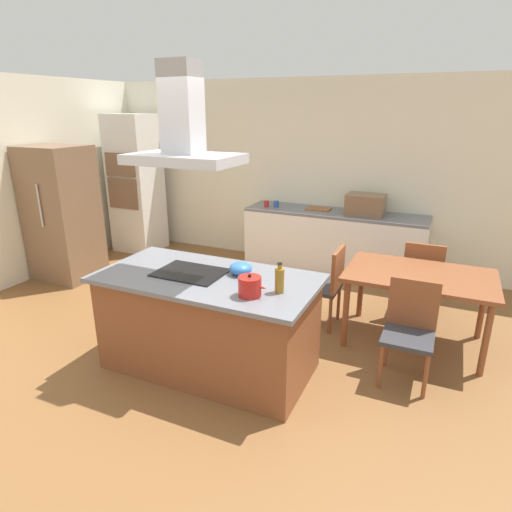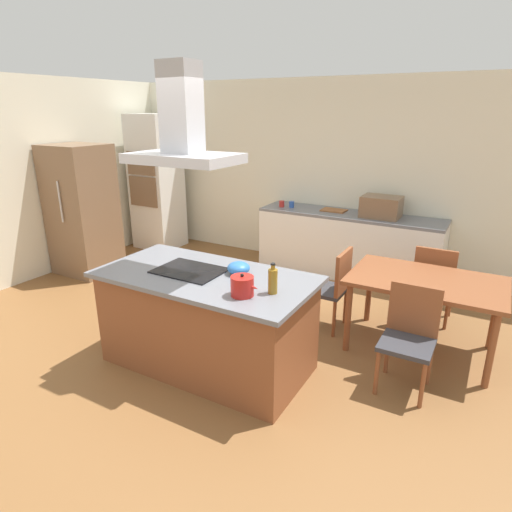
% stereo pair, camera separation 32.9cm
% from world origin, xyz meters
% --- Properties ---
extents(ground, '(16.00, 16.00, 0.00)m').
position_xyz_m(ground, '(0.00, 1.50, 0.00)').
color(ground, brown).
extents(wall_back, '(7.20, 0.10, 2.70)m').
position_xyz_m(wall_back, '(0.00, 3.25, 1.35)').
color(wall_back, silver).
rests_on(wall_back, ground).
extents(wall_left, '(0.10, 8.80, 2.70)m').
position_xyz_m(wall_left, '(-3.45, 1.00, 1.35)').
color(wall_left, silver).
rests_on(wall_left, ground).
extents(kitchen_island, '(1.93, 0.99, 0.90)m').
position_xyz_m(kitchen_island, '(0.00, 0.00, 0.45)').
color(kitchen_island, brown).
rests_on(kitchen_island, ground).
extents(cooktop, '(0.60, 0.44, 0.01)m').
position_xyz_m(cooktop, '(-0.17, 0.00, 0.91)').
color(cooktop, black).
rests_on(cooktop, kitchen_island).
extents(tea_kettle, '(0.23, 0.18, 0.18)m').
position_xyz_m(tea_kettle, '(0.52, -0.22, 0.98)').
color(tea_kettle, '#B21E19').
rests_on(tea_kettle, kitchen_island).
extents(olive_oil_bottle, '(0.07, 0.07, 0.25)m').
position_xyz_m(olive_oil_bottle, '(0.70, -0.07, 1.01)').
color(olive_oil_bottle, olive).
rests_on(olive_oil_bottle, kitchen_island).
extents(mixing_bowl, '(0.20, 0.20, 0.11)m').
position_xyz_m(mixing_bowl, '(0.25, 0.16, 0.95)').
color(mixing_bowl, '#2D6BB7').
rests_on(mixing_bowl, kitchen_island).
extents(back_counter, '(2.53, 0.62, 0.90)m').
position_xyz_m(back_counter, '(0.38, 2.88, 0.45)').
color(back_counter, white).
rests_on(back_counter, ground).
extents(countertop_microwave, '(0.50, 0.38, 0.28)m').
position_xyz_m(countertop_microwave, '(0.80, 2.88, 1.04)').
color(countertop_microwave, brown).
rests_on(countertop_microwave, back_counter).
extents(coffee_mug_red, '(0.08, 0.08, 0.09)m').
position_xyz_m(coffee_mug_red, '(-0.63, 2.80, 0.95)').
color(coffee_mug_red, red).
rests_on(coffee_mug_red, back_counter).
extents(coffee_mug_blue, '(0.08, 0.08, 0.09)m').
position_xyz_m(coffee_mug_blue, '(-0.49, 2.84, 0.95)').
color(coffee_mug_blue, '#2D56B2').
rests_on(coffee_mug_blue, back_counter).
extents(cutting_board, '(0.34, 0.24, 0.02)m').
position_xyz_m(cutting_board, '(0.13, 2.93, 0.91)').
color(cutting_board, '#995B33').
rests_on(cutting_board, back_counter).
extents(wall_oven_stack, '(0.70, 0.66, 2.20)m').
position_xyz_m(wall_oven_stack, '(-2.90, 2.65, 1.10)').
color(wall_oven_stack, white).
rests_on(wall_oven_stack, ground).
extents(refrigerator, '(0.80, 0.73, 1.82)m').
position_xyz_m(refrigerator, '(-2.98, 1.17, 0.91)').
color(refrigerator, brown).
rests_on(refrigerator, ground).
extents(dining_table, '(1.40, 0.90, 0.75)m').
position_xyz_m(dining_table, '(1.66, 1.25, 0.67)').
color(dining_table, brown).
rests_on(dining_table, ground).
extents(chair_facing_island, '(0.42, 0.42, 0.89)m').
position_xyz_m(chair_facing_island, '(1.66, 0.58, 0.51)').
color(chair_facing_island, '#333338').
rests_on(chair_facing_island, ground).
extents(chair_at_left_end, '(0.42, 0.42, 0.89)m').
position_xyz_m(chair_at_left_end, '(0.75, 1.25, 0.51)').
color(chair_at_left_end, '#333338').
rests_on(chair_at_left_end, ground).
extents(chair_facing_back_wall, '(0.42, 0.42, 0.89)m').
position_xyz_m(chair_facing_back_wall, '(1.66, 1.91, 0.51)').
color(chair_facing_back_wall, '#333338').
rests_on(chair_facing_back_wall, ground).
extents(range_hood, '(0.90, 0.55, 0.78)m').
position_xyz_m(range_hood, '(-0.17, 0.00, 2.10)').
color(range_hood, '#ADADB2').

